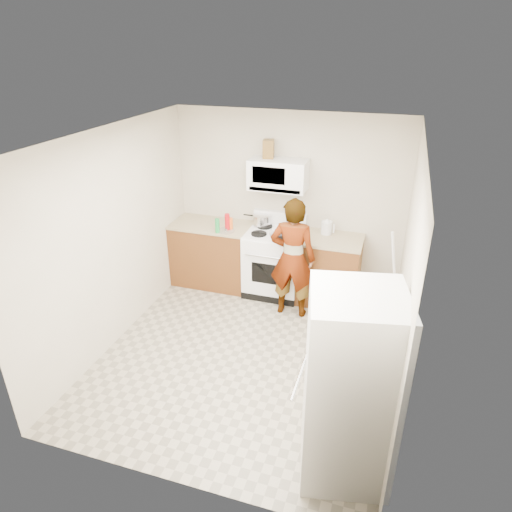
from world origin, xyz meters
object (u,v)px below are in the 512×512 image
at_px(microwave, 278,175).
at_px(gas_range, 274,261).
at_px(person, 293,258).
at_px(saucepan, 262,220).
at_px(fridge, 350,388).
at_px(kettle, 327,228).

bearing_deg(microwave, gas_range, -90.00).
relative_size(person, saucepan, 6.47).
height_order(fridge, kettle, fridge).
xyz_separation_m(person, kettle, (0.32, 0.61, 0.22)).
bearing_deg(saucepan, gas_range, -36.42).
distance_m(microwave, saucepan, 0.72).
relative_size(fridge, kettle, 9.66).
bearing_deg(saucepan, fridge, -60.92).
bearing_deg(kettle, saucepan, 153.78).
bearing_deg(gas_range, saucepan, 143.58).
bearing_deg(saucepan, person, -46.70).
distance_m(fridge, saucepan, 3.29).
bearing_deg(fridge, person, 102.58).
distance_m(gas_range, fridge, 3.04).
distance_m(gas_range, person, 0.67).
bearing_deg(fridge, kettle, 91.99).
xyz_separation_m(person, saucepan, (-0.60, 0.64, 0.22)).
height_order(person, fridge, fridge).
height_order(gas_range, microwave, microwave).
bearing_deg(person, microwave, -60.23).
height_order(microwave, saucepan, microwave).
bearing_deg(saucepan, kettle, -1.71).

